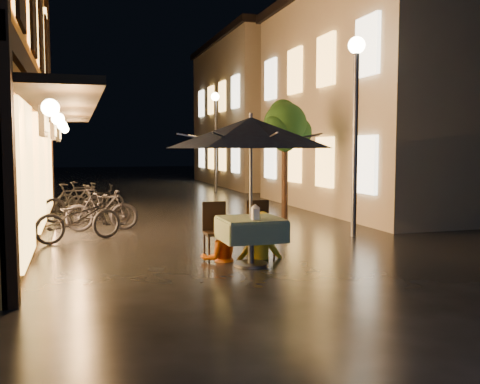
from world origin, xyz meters
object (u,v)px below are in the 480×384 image
object	(u,v)px
streetlamp_near	(356,100)
cafe_table	(251,230)
person_orange	(220,220)
table_lantern	(255,211)
patio_umbrella	(251,133)
person_yellow	(259,213)
bicycle_0	(79,218)

from	to	relation	value
streetlamp_near	cafe_table	world-z (taller)	streetlamp_near
person_orange	table_lantern	bearing A→B (deg)	113.99
streetlamp_near	patio_umbrella	bearing A→B (deg)	-145.62
cafe_table	person_orange	xyz separation A→B (m)	(-0.38, 0.53, 0.10)
cafe_table	person_orange	size ratio (longest dim) A/B	0.72
streetlamp_near	patio_umbrella	size ratio (longest dim) A/B	1.55
patio_umbrella	table_lantern	distance (m)	1.25
person_yellow	person_orange	bearing A→B (deg)	9.21
table_lantern	person_orange	xyz separation A→B (m)	(-0.38, 0.75, -0.23)
table_lantern	person_orange	bearing A→B (deg)	116.84
streetlamp_near	bicycle_0	xyz separation A→B (m)	(-5.67, 1.06, -2.44)
table_lantern	person_orange	size ratio (longest dim) A/B	0.18
person_yellow	table_lantern	bearing A→B (deg)	76.07
cafe_table	patio_umbrella	xyz separation A→B (m)	(-0.00, 0.00, 1.56)
table_lantern	person_yellow	distance (m)	0.82
streetlamp_near	cafe_table	distance (m)	4.32
streetlamp_near	patio_umbrella	xyz separation A→B (m)	(-3.00, -2.06, -0.77)
cafe_table	bicycle_0	bearing A→B (deg)	130.50
person_yellow	bicycle_0	world-z (taller)	person_yellow
patio_umbrella	person_yellow	xyz separation A→B (m)	(0.33, 0.52, -1.36)
streetlamp_near	bicycle_0	world-z (taller)	streetlamp_near
bicycle_0	table_lantern	bearing A→B (deg)	-165.05
cafe_table	bicycle_0	world-z (taller)	bicycle_0
streetlamp_near	patio_umbrella	distance (m)	3.72
table_lantern	bicycle_0	size ratio (longest dim) A/B	0.14
person_orange	person_yellow	size ratio (longest dim) A/B	0.87
person_yellow	bicycle_0	distance (m)	3.98
table_lantern	person_yellow	size ratio (longest dim) A/B	0.16
streetlamp_near	person_orange	world-z (taller)	streetlamp_near
patio_umbrella	table_lantern	world-z (taller)	patio_umbrella
person_orange	cafe_table	bearing A→B (deg)	123.02
streetlamp_near	table_lantern	world-z (taller)	streetlamp_near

